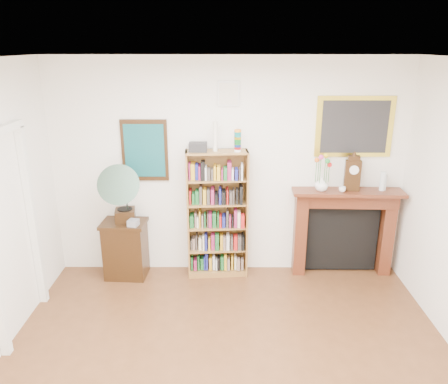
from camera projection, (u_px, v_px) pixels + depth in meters
name	position (u px, v px, depth m)	size (l,w,h in m)	color
room	(230.00, 262.00, 3.19)	(4.51, 5.01, 2.81)	#543119
door_casing	(10.00, 218.00, 4.38)	(0.08, 1.02, 2.17)	white
teal_poster	(145.00, 151.00, 5.46)	(0.58, 0.04, 0.78)	black
small_picture	(229.00, 94.00, 5.24)	(0.26, 0.04, 0.30)	white
gilt_painting	(354.00, 127.00, 5.36)	(0.95, 0.04, 0.75)	gold
bookshelf	(217.00, 208.00, 5.56)	(0.79, 0.33, 1.93)	brown
side_cabinet	(126.00, 249.00, 5.68)	(0.56, 0.41, 0.77)	black
fireplace	(344.00, 224.00, 5.69)	(1.40, 0.38, 1.17)	#492211
gramophone	(120.00, 190.00, 5.33)	(0.59, 0.69, 0.81)	black
cd_stack	(133.00, 223.00, 5.43)	(0.12, 0.12, 0.08)	#ACACB8
mantel_clock	(352.00, 174.00, 5.42)	(0.21, 0.14, 0.44)	black
flower_vase	(322.00, 184.00, 5.44)	(0.17, 0.17, 0.18)	white
teacup	(342.00, 189.00, 5.41)	(0.09, 0.09, 0.07)	white
bottle_left	(383.00, 181.00, 5.44)	(0.07, 0.07, 0.24)	silver
bottle_right	(384.00, 182.00, 5.46)	(0.06, 0.06, 0.20)	silver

